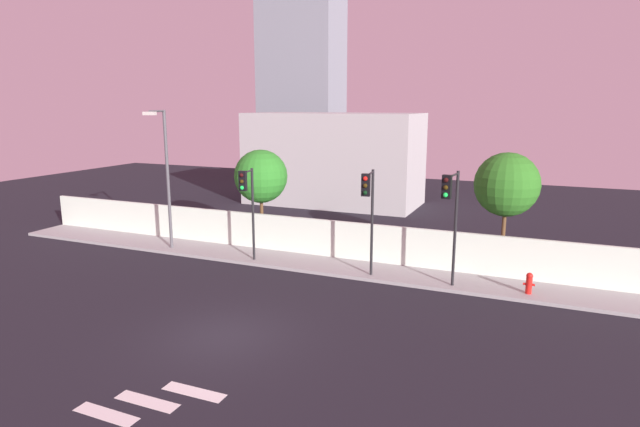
% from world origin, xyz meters
% --- Properties ---
extents(ground_plane, '(80.00, 80.00, 0.00)m').
position_xyz_m(ground_plane, '(0.00, 0.00, 0.00)').
color(ground_plane, black).
extents(sidewalk, '(36.00, 2.40, 0.15)m').
position_xyz_m(sidewalk, '(0.00, 8.20, 0.07)').
color(sidewalk, gray).
rests_on(sidewalk, ground).
extents(perimeter_wall, '(36.00, 0.18, 1.80)m').
position_xyz_m(perimeter_wall, '(0.00, 9.49, 1.05)').
color(perimeter_wall, silver).
rests_on(perimeter_wall, sidewalk).
extents(crosswalk_marking, '(3.16, 3.03, 0.01)m').
position_xyz_m(crosswalk_marking, '(0.57, -4.53, 0.00)').
color(crosswalk_marking, silver).
rests_on(crosswalk_marking, ground).
extents(traffic_light_left, '(0.42, 1.67, 4.73)m').
position_xyz_m(traffic_light_left, '(6.01, 6.79, 3.61)').
color(traffic_light_left, black).
rests_on(traffic_light_left, sidewalk).
extents(traffic_light_center, '(0.39, 1.34, 4.40)m').
position_xyz_m(traffic_light_center, '(-3.18, 6.95, 3.37)').
color(traffic_light_center, black).
rests_on(traffic_light_center, sidewalk).
extents(traffic_light_right, '(0.40, 1.72, 4.62)m').
position_xyz_m(traffic_light_right, '(2.70, 6.76, 3.54)').
color(traffic_light_right, black).
rests_on(traffic_light_right, sidewalk).
extents(street_lamp_curbside, '(0.72, 1.68, 7.03)m').
position_xyz_m(street_lamp_curbside, '(-8.27, 7.55, 4.26)').
color(street_lamp_curbside, '#4C4C51').
rests_on(street_lamp_curbside, sidewalk).
extents(fire_hydrant, '(0.44, 0.26, 0.85)m').
position_xyz_m(fire_hydrant, '(9.03, 7.73, 0.61)').
color(fire_hydrant, red).
rests_on(fire_hydrant, sidewalk).
extents(roadside_tree_leftmost, '(2.80, 2.80, 5.15)m').
position_xyz_m(roadside_tree_leftmost, '(-4.42, 10.41, 3.75)').
color(roadside_tree_leftmost, brown).
rests_on(roadside_tree_leftmost, ground).
extents(roadside_tree_midleft, '(2.80, 2.80, 5.44)m').
position_xyz_m(roadside_tree_midleft, '(7.78, 10.41, 4.03)').
color(roadside_tree_midleft, brown).
rests_on(roadside_tree_midleft, ground).
extents(low_building_distant, '(12.81, 6.00, 6.83)m').
position_xyz_m(low_building_distant, '(-5.52, 23.49, 3.42)').
color(low_building_distant, '#ABABAB').
rests_on(low_building_distant, ground).
extents(tower_on_skyline, '(7.79, 5.00, 27.83)m').
position_xyz_m(tower_on_skyline, '(-13.80, 35.49, 13.91)').
color(tower_on_skyline, gray).
rests_on(tower_on_skyline, ground).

